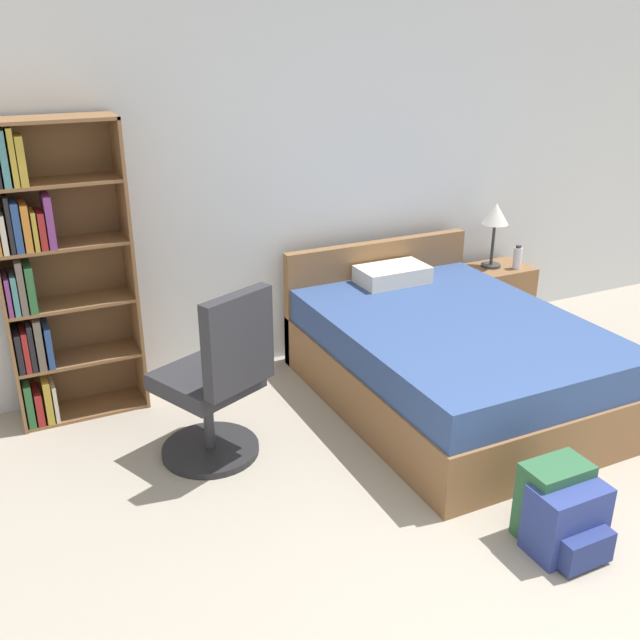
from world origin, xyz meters
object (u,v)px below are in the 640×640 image
(office_chair, at_px, (217,386))
(backpack_green, at_px, (554,504))
(bookshelf, at_px, (49,275))
(table_lamp, at_px, (495,218))
(bed, at_px, (446,356))
(nightstand, at_px, (497,298))
(backpack_blue, at_px, (568,522))
(water_bottle, at_px, (518,258))

(office_chair, bearing_deg, backpack_green, -47.74)
(bookshelf, height_order, table_lamp, bookshelf)
(table_lamp, bearing_deg, bookshelf, 179.00)
(bed, distance_m, nightstand, 1.31)
(bookshelf, xyz_separation_m, office_chair, (0.71, -0.92, -0.47))
(office_chair, relative_size, backpack_green, 2.61)
(nightstand, xyz_separation_m, table_lamp, (-0.07, 0.03, 0.66))
(office_chair, bearing_deg, backpack_blue, -50.17)
(bed, distance_m, office_chair, 1.58)
(bookshelf, relative_size, bed, 0.91)
(bookshelf, height_order, bed, bookshelf)
(table_lamp, relative_size, backpack_green, 1.27)
(office_chair, distance_m, water_bottle, 2.80)
(office_chair, distance_m, nightstand, 2.75)
(table_lamp, xyz_separation_m, water_bottle, (0.15, -0.13, -0.31))
(bookshelf, xyz_separation_m, nightstand, (3.33, -0.09, -0.67))
(bed, height_order, table_lamp, table_lamp)
(bed, relative_size, backpack_green, 5.05)
(bookshelf, bearing_deg, table_lamp, -1.00)
(office_chair, height_order, water_bottle, office_chair)
(bookshelf, relative_size, water_bottle, 9.79)
(office_chair, xyz_separation_m, table_lamp, (2.55, 0.86, 0.46))
(office_chair, xyz_separation_m, nightstand, (2.61, 0.83, -0.20))
(nightstand, relative_size, table_lamp, 1.05)
(bookshelf, xyz_separation_m, water_bottle, (3.41, -0.18, -0.31))
(water_bottle, relative_size, backpack_blue, 0.53)
(table_lamp, xyz_separation_m, backpack_green, (-1.32, -2.21, -0.74))
(table_lamp, distance_m, backpack_blue, 2.78)
(bed, bearing_deg, water_bottle, 31.46)
(water_bottle, bearing_deg, bed, -148.54)
(bookshelf, height_order, office_chair, bookshelf)
(bookshelf, height_order, backpack_blue, bookshelf)
(nightstand, xyz_separation_m, backpack_green, (-1.39, -2.17, -0.08))
(nightstand, xyz_separation_m, backpack_blue, (-1.40, -2.28, -0.10))
(bed, relative_size, table_lamp, 3.97)
(water_bottle, distance_m, backpack_green, 2.59)
(bookshelf, distance_m, backpack_green, 3.07)
(backpack_blue, height_order, backpack_green, backpack_green)
(water_bottle, height_order, backpack_blue, water_bottle)
(backpack_green, bearing_deg, nightstand, 57.38)
(nightstand, height_order, table_lamp, table_lamp)
(bed, bearing_deg, office_chair, -178.40)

